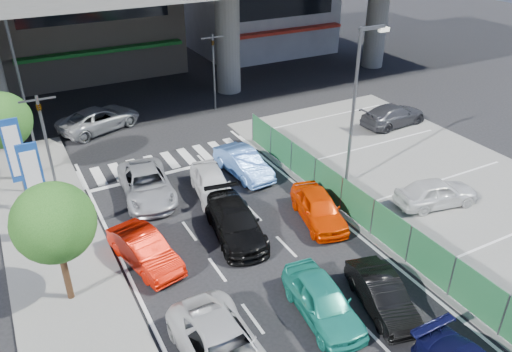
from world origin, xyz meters
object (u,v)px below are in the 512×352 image
taxi_teal_mid (323,301)px  tree_far (3,121)px  taxi_orange_left (145,250)px  sedan_black_mid (235,222)px  sedan_white_mid_left (224,351)px  parked_sedan_white (436,192)px  signboard_near (34,181)px  traffic_light_right (213,53)px  hatch_black_mid_right (382,295)px  taxi_orange_right (319,208)px  traffic_light_left (42,122)px  sedan_white_front_mid (212,183)px  parked_sedan_dgrey (393,115)px  street_lamp_left (21,70)px  signboard_far (16,154)px  kei_truck_front_right (243,163)px  crossing_wagon_silver (99,119)px  wagon_silver_front_left (147,184)px  traffic_cone (347,189)px  street_lamp_right (357,97)px  tree_near (54,223)px

taxi_teal_mid → tree_far: bearing=124.9°
taxi_orange_left → sedan_black_mid: 4.03m
sedan_white_mid_left → parked_sedan_white: (12.86, 3.80, 0.05)m
signboard_near → parked_sedan_white: size_ratio=1.18×
traffic_light_right → signboard_near: (-12.70, -11.01, -0.87)m
hatch_black_mid_right → taxi_orange_right: size_ratio=0.92×
signboard_near → sedan_white_mid_left: (3.87, -9.37, -2.37)m
taxi_orange_left → taxi_orange_right: bearing=-18.3°
tree_far → sedan_white_mid_left: (4.47, -15.88, -2.70)m
taxi_orange_left → sedan_black_mid: (4.03, 0.03, 0.03)m
traffic_light_right → tree_far: traffic_light_right is taller
traffic_light_left → sedan_black_mid: traffic_light_left is taller
sedan_white_front_mid → parked_sedan_dgrey: parked_sedan_dgrey is taller
street_lamp_left → signboard_far: street_lamp_left is taller
taxi_orange_right → taxi_teal_mid: bearing=-109.9°
taxi_teal_mid → taxi_orange_right: 6.00m
kei_truck_front_right → crossing_wagon_silver: (-5.32, 9.68, 0.04)m
traffic_light_right → taxi_teal_mid: traffic_light_right is taller
taxi_orange_right → kei_truck_front_right: taxi_orange_right is taller
signboard_near → signboard_far: size_ratio=1.00×
taxi_orange_right → kei_truck_front_right: bearing=113.5°
street_lamp_left → traffic_light_right: bearing=4.8°
traffic_light_right → taxi_teal_mid: (-4.88, -20.02, -3.25)m
wagon_silver_front_left → crossing_wagon_silver: bearing=97.7°
traffic_light_left → crossing_wagon_silver: traffic_light_left is taller
signboard_far → signboard_near: bearing=-82.4°
crossing_wagon_silver → parked_sedan_white: crossing_wagon_silver is taller
taxi_teal_mid → parked_sedan_dgrey: (13.80, 11.87, 0.05)m
signboard_near → crossing_wagon_silver: bearing=67.0°
traffic_light_right → signboard_far: 15.38m
tree_far → traffic_cone: tree_far is taller
street_lamp_right → parked_sedan_dgrey: street_lamp_right is taller
traffic_light_left → wagon_silver_front_left: size_ratio=1.05×
street_lamp_left → parked_sedan_white: (15.86, -15.58, -4.03)m
tree_near → parked_sedan_dgrey: tree_near is taller
taxi_teal_mid → kei_truck_front_right: size_ratio=0.98×
street_lamp_right → sedan_black_mid: street_lamp_right is taller
traffic_light_right → parked_sedan_white: size_ratio=1.31×
sedan_white_mid_left → hatch_black_mid_right: size_ratio=1.33×
tree_far → taxi_teal_mid: (8.42, -15.52, -2.70)m
traffic_light_left → tree_near: (-0.80, -8.00, -0.55)m
traffic_light_right → signboard_far: (-13.10, -8.01, -0.87)m
hatch_black_mid_right → sedan_white_mid_left: bearing=-169.6°
signboard_far → taxi_orange_right: size_ratio=1.16×
tree_far → parked_sedan_white: 21.29m
traffic_light_left → street_lamp_left: 6.06m
signboard_near → sedan_white_mid_left: size_ratio=0.95×
sedan_white_mid_left → parked_sedan_dgrey: (17.74, 12.23, 0.05)m
wagon_silver_front_left → kei_truck_front_right: size_ratio=1.20×
street_lamp_right → tree_near: size_ratio=1.67×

